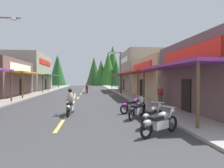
% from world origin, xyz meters
% --- Properties ---
extents(ground, '(10.29, 78.92, 0.10)m').
position_xyz_m(ground, '(0.00, 24.46, -0.05)').
color(ground, '#38383A').
extents(sidewalk_left, '(2.14, 78.92, 0.12)m').
position_xyz_m(sidewalk_left, '(-6.22, 24.46, 0.06)').
color(sidewalk_left, gray).
rests_on(sidewalk_left, ground).
extents(sidewalk_right, '(2.14, 78.92, 0.12)m').
position_xyz_m(sidewalk_right, '(6.22, 24.46, 0.06)').
color(sidewalk_right, '#9E9991').
rests_on(sidewalk_right, ground).
extents(centerline_dashes, '(0.16, 52.08, 0.01)m').
position_xyz_m(centerline_dashes, '(0.00, 26.65, 0.01)').
color(centerline_dashes, '#E0C64C').
rests_on(centerline_dashes, ground).
extents(storefront_left_far, '(9.91, 12.20, 6.80)m').
position_xyz_m(storefront_left_far, '(-11.31, 37.07, 3.40)').
color(storefront_left_far, gray).
rests_on(storefront_left_far, ground).
extents(storefront_right_middle, '(9.26, 10.88, 4.52)m').
position_xyz_m(storefront_right_middle, '(10.97, 20.72, 2.26)').
color(storefront_right_middle, tan).
rests_on(storefront_right_middle, ground).
extents(storefront_right_far, '(9.05, 11.12, 6.95)m').
position_xyz_m(storefront_right_far, '(10.88, 32.56, 3.47)').
color(storefront_right_far, gray).
rests_on(storefront_right_far, ground).
extents(streetlamp_left, '(2.13, 0.30, 6.78)m').
position_xyz_m(streetlamp_left, '(-5.24, 14.05, 4.36)').
color(streetlamp_left, '#474C51').
rests_on(streetlamp_left, ground).
extents(streetlamp_right, '(2.13, 0.30, 5.89)m').
position_xyz_m(streetlamp_right, '(5.21, 25.32, 3.87)').
color(streetlamp_right, '#474C51').
rests_on(streetlamp_right, ground).
extents(motorcycle_parked_right_0, '(1.88, 1.21, 1.04)m').
position_xyz_m(motorcycle_parked_right_0, '(3.96, 5.83, 0.49)').
color(motorcycle_parked_right_0, black).
rests_on(motorcycle_parked_right_0, ground).
extents(motorcycle_parked_right_1, '(1.53, 1.63, 1.04)m').
position_xyz_m(motorcycle_parked_right_1, '(4.14, 7.16, 0.49)').
color(motorcycle_parked_right_1, black).
rests_on(motorcycle_parked_right_1, ground).
extents(motorcycle_parked_right_2, '(1.35, 1.78, 1.04)m').
position_xyz_m(motorcycle_parked_right_2, '(3.87, 8.94, 0.49)').
color(motorcycle_parked_right_2, black).
rests_on(motorcycle_parked_right_2, ground).
extents(motorcycle_parked_right_3, '(1.88, 1.19, 1.04)m').
position_xyz_m(motorcycle_parked_right_3, '(4.00, 10.52, 0.49)').
color(motorcycle_parked_right_3, black).
rests_on(motorcycle_parked_right_3, ground).
extents(rider_cruising_lead, '(0.60, 2.14, 1.57)m').
position_xyz_m(rider_cruising_lead, '(0.21, 10.35, 0.66)').
color(rider_cruising_lead, black).
rests_on(rider_cruising_lead, ground).
extents(rider_cruising_trailing, '(0.61, 2.14, 1.57)m').
position_xyz_m(rider_cruising_trailing, '(0.83, 28.07, 0.66)').
color(rider_cruising_trailing, black).
rests_on(rider_cruising_trailing, ground).
extents(pedestrian_browsing, '(0.38, 0.53, 1.62)m').
position_xyz_m(pedestrian_browsing, '(6.62, 12.81, 0.93)').
color(pedestrian_browsing, '#3F593F').
rests_on(pedestrian_browsing, ground).
extents(treeline_backdrop, '(26.26, 12.51, 13.64)m').
position_xyz_m(treeline_backdrop, '(2.59, 65.29, 5.61)').
color(treeline_backdrop, '#296523').
rests_on(treeline_backdrop, ground).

